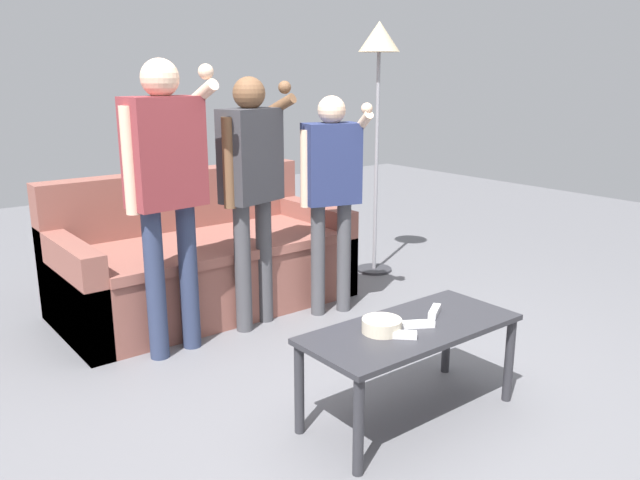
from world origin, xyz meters
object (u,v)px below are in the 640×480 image
object	(u,v)px
snack_bowl	(382,326)
floor_lamp	(379,60)
coffee_table	(411,339)
game_remote_wand_far	(417,324)
couch	(202,262)
player_center	(251,174)
player_right	(331,180)
player_left	(166,175)
game_remote_nunchuk	(378,326)
game_remote_wand_near	(434,311)
game_remote_wand_spare	(399,335)

from	to	relation	value
snack_bowl	floor_lamp	world-z (taller)	floor_lamp
coffee_table	floor_lamp	xyz separation A→B (m)	(1.41, 1.75, 1.25)
game_remote_wand_far	couch	bearing A→B (deg)	91.45
player_center	player_right	world-z (taller)	player_center
couch	coffee_table	bearing A→B (deg)	-88.78
player_left	player_center	size ratio (longest dim) A/B	1.06
couch	player_right	xyz separation A→B (m)	(0.60, -0.65, 0.59)
coffee_table	player_left	xyz separation A→B (m)	(-0.53, 1.31, 0.64)
coffee_table	player_center	world-z (taller)	player_center
game_remote_nunchuk	game_remote_wand_near	bearing A→B (deg)	-3.30
coffee_table	snack_bowl	world-z (taller)	snack_bowl
floor_lamp	player_right	world-z (taller)	floor_lamp
floor_lamp	game_remote_wand_spare	xyz separation A→B (m)	(-1.54, -1.81, -1.18)
player_center	game_remote_wand_spare	bearing A→B (deg)	-96.79
coffee_table	player_right	distance (m)	1.46
coffee_table	game_remote_wand_far	bearing A→B (deg)	-72.86
game_remote_wand_near	couch	bearing A→B (deg)	97.03
player_center	game_remote_wand_far	xyz separation A→B (m)	(-0.03, -1.40, -0.50)
player_left	game_remote_wand_spare	size ratio (longest dim) A/B	12.38
game_remote_nunchuk	game_remote_wand_spare	distance (m)	0.12
snack_bowl	player_center	size ratio (longest dim) A/B	0.11
snack_bowl	player_center	world-z (taller)	player_center
couch	coffee_table	distance (m)	1.91
game_remote_wand_near	game_remote_wand_far	xyz separation A→B (m)	(-0.18, -0.06, -0.00)
snack_bowl	game_remote_wand_near	xyz separation A→B (m)	(0.34, 0.00, -0.01)
floor_lamp	game_remote_wand_far	world-z (taller)	floor_lamp
game_remote_wand_spare	coffee_table	bearing A→B (deg)	24.32
coffee_table	floor_lamp	size ratio (longest dim) A/B	0.54
player_right	game_remote_wand_near	size ratio (longest dim) A/B	9.92
floor_lamp	game_remote_wand_far	bearing A→B (deg)	-128.24
player_center	floor_lamp	bearing A→B (deg)	15.54
couch	game_remote_nunchuk	world-z (taller)	couch
coffee_table	player_left	distance (m)	1.55
player_left	player_right	distance (m)	1.10
game_remote_nunchuk	game_remote_wand_near	xyz separation A→B (m)	(0.34, -0.02, -0.01)
couch	game_remote_wand_far	xyz separation A→B (m)	(0.05, -1.93, 0.16)
couch	game_remote_wand_spare	distance (m)	1.98
game_remote_wand_spare	couch	bearing A→B (deg)	87.27
player_left	player_right	world-z (taller)	player_left
player_left	floor_lamp	bearing A→B (deg)	12.80
coffee_table	game_remote_wand_far	size ratio (longest dim) A/B	6.55
coffee_table	player_center	size ratio (longest dim) A/B	0.67
coffee_table	player_left	bearing A→B (deg)	112.20
player_right	game_remote_wand_near	world-z (taller)	player_right
floor_lamp	player_center	size ratio (longest dim) A/B	1.26
couch	player_right	world-z (taller)	player_right
floor_lamp	player_left	distance (m)	2.09
player_left	player_center	xyz separation A→B (m)	(0.57, 0.06, -0.06)
floor_lamp	player_center	world-z (taller)	floor_lamp
floor_lamp	game_remote_nunchuk	bearing A→B (deg)	-132.60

